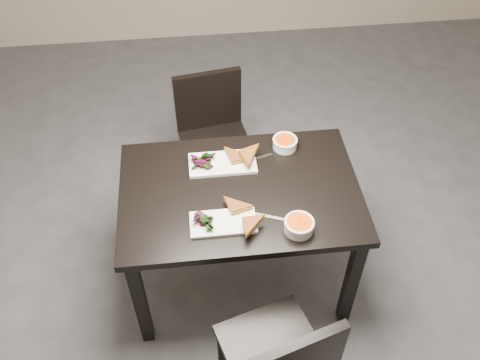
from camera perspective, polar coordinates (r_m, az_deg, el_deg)
The scene contains 14 objects.
ground at distance 3.37m, azimuth 4.68°, elevation -6.53°, with size 5.00×5.00×0.00m, color #47474C.
table at distance 2.70m, azimuth 0.00°, elevation -2.48°, with size 1.20×0.80×0.75m.
chair_near at distance 2.43m, azimuth 4.44°, elevation -18.82°, with size 0.52×0.52×0.85m.
chair_far at distance 3.35m, azimuth -2.92°, elevation 5.25°, with size 0.48×0.48×0.85m.
plate_near at distance 2.48m, azimuth -1.84°, elevation -4.63°, with size 0.31×0.15×0.02m, color white.
sandwich_near at distance 2.46m, azimuth -0.38°, elevation -3.74°, with size 0.15×0.12×0.05m, color #98581F, non-canonical shape.
salad_near at distance 2.45m, azimuth -4.19°, elevation -4.39°, with size 0.10×0.09×0.04m, color black, non-canonical shape.
soup_bowl_near at distance 2.45m, azimuth 6.40°, elevation -4.87°, with size 0.14×0.14×0.06m.
cutlery_near at distance 2.51m, azimuth 3.47°, elevation -4.03°, with size 0.18×0.02×0.00m, color silver.
plate_far at distance 2.74m, azimuth -1.90°, elevation 1.80°, with size 0.35×0.17×0.02m, color white.
sandwich_far at distance 2.71m, azimuth -0.52°, elevation 2.25°, with size 0.17×0.13×0.06m, color #98581F, non-canonical shape.
salad_far at distance 2.72m, azimuth -4.02°, elevation 2.12°, with size 0.11×0.10×0.05m, color black, non-canonical shape.
soup_bowl_far at distance 2.83m, azimuth 4.87°, elevation 4.05°, with size 0.13×0.13×0.06m.
cutlery_far at distance 2.78m, azimuth 1.78°, elevation 2.33°, with size 0.18×0.02×0.00m, color silver.
Camera 1 is at (-0.50, -1.99, 2.68)m, focal length 39.49 mm.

